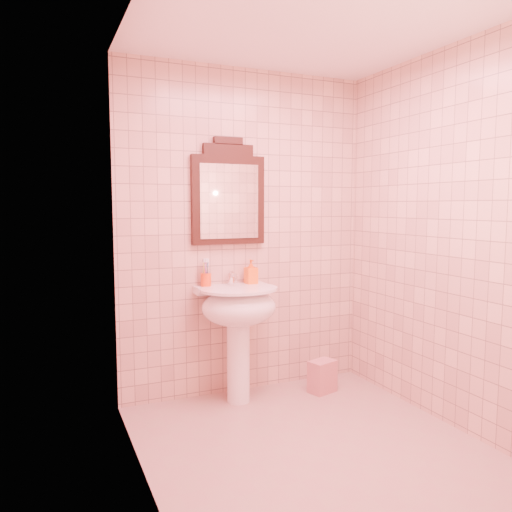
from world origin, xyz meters
name	(u,v)px	position (x,y,z in m)	size (l,w,h in m)	color
floor	(315,449)	(0.00, 0.00, 0.00)	(2.20, 2.20, 0.00)	tan
back_wall	(246,233)	(0.00, 1.10, 1.25)	(2.00, 0.02, 2.50)	beige
pedestal_sink	(239,315)	(-0.15, 0.87, 0.66)	(0.58, 0.58, 0.86)	white
faucet	(232,278)	(-0.15, 1.01, 0.92)	(0.04, 0.16, 0.11)	white
mirror	(228,195)	(-0.15, 1.07, 1.54)	(0.58, 0.06, 0.80)	black
toothbrush_cup	(206,279)	(-0.35, 1.04, 0.92)	(0.08, 0.08, 0.18)	#E44313
soap_dispenser	(251,272)	(0.01, 1.01, 0.96)	(0.08, 0.09, 0.19)	orange
towel	(322,376)	(0.52, 0.79, 0.13)	(0.21, 0.14, 0.25)	tan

